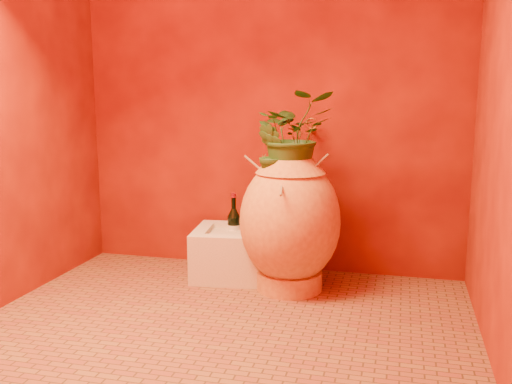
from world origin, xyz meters
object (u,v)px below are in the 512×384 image
(stone_basin, at_px, (248,254))
(wine_bottle_c, at_px, (234,227))
(amphora, at_px, (290,220))
(wine_bottle_a, at_px, (276,238))
(wine_bottle_b, at_px, (250,233))
(wall_tap, at_px, (311,131))

(stone_basin, height_order, wine_bottle_c, wine_bottle_c)
(stone_basin, bearing_deg, amphora, -27.46)
(stone_basin, bearing_deg, wine_bottle_a, -19.83)
(wine_bottle_b, xyz_separation_m, wine_bottle_c, (-0.13, 0.09, 0.01))
(amphora, bearing_deg, wall_tap, 78.11)
(stone_basin, height_order, wall_tap, wall_tap)
(stone_basin, distance_m, wine_bottle_b, 0.14)
(amphora, bearing_deg, stone_basin, 152.54)
(wall_tap, bearing_deg, wine_bottle_c, -172.57)
(wine_bottle_a, height_order, wine_bottle_c, wine_bottle_c)
(wine_bottle_a, height_order, wall_tap, wall_tap)
(wine_bottle_c, distance_m, wall_tap, 0.80)
(stone_basin, relative_size, wall_tap, 4.04)
(amphora, xyz_separation_m, wall_tap, (0.07, 0.32, 0.50))
(wine_bottle_b, bearing_deg, stone_basin, -157.00)
(wall_tap, bearing_deg, wine_bottle_b, -156.44)
(stone_basin, distance_m, wall_tap, 0.87)
(amphora, height_order, wine_bottle_b, amphora)
(wine_bottle_b, height_order, wall_tap, wall_tap)
(amphora, relative_size, wine_bottle_a, 2.69)
(wine_bottle_a, distance_m, wine_bottle_c, 0.36)
(stone_basin, height_order, wine_bottle_b, wine_bottle_b)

